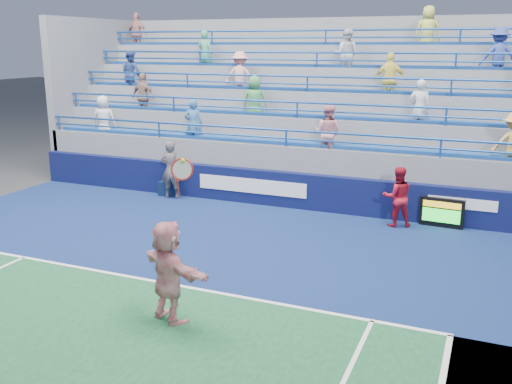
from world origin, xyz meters
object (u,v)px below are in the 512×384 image
at_px(ball_girl, 397,197).
at_px(serve_speed_board, 442,213).
at_px(line_judge, 171,170).
at_px(judge_chair, 168,187).
at_px(tennis_player, 169,271).

bearing_deg(ball_girl, serve_speed_board, 175.33).
bearing_deg(ball_girl, line_judge, -24.23).
height_order(serve_speed_board, judge_chair, judge_chair).
xyz_separation_m(serve_speed_board, tennis_player, (-4.02, -7.58, 0.54)).
bearing_deg(judge_chair, tennis_player, -58.55).
bearing_deg(tennis_player, judge_chair, 121.45).
xyz_separation_m(judge_chair, line_judge, (0.30, -0.28, 0.67)).
relative_size(serve_speed_board, ball_girl, 0.71).
bearing_deg(serve_speed_board, line_judge, -178.59).
xyz_separation_m(judge_chair, tennis_player, (4.68, -7.65, 0.67)).
distance_m(tennis_player, ball_girl, 7.75).
distance_m(serve_speed_board, tennis_player, 8.60).
bearing_deg(serve_speed_board, tennis_player, -117.91).
relative_size(serve_speed_board, line_judge, 0.62).
height_order(judge_chair, ball_girl, ball_girl).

